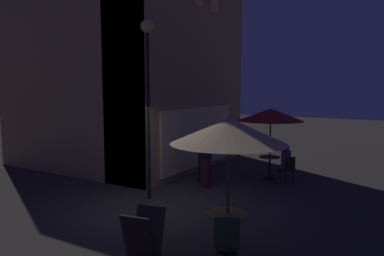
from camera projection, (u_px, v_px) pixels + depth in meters
The scene contains 13 objects.
ground_plane at pixel (153, 208), 9.52m from camera, with size 60.00×60.00×0.00m, color #3C3732.
cafe_building at pixel (132, 59), 13.50m from camera, with size 6.68×7.20×8.08m.
street_lamp_near_corner at pixel (148, 73), 9.91m from camera, with size 0.35×0.35×4.77m.
menu_sandwich_board at pixel (144, 237), 6.45m from camera, with size 0.74×0.65×0.93m.
cafe_table_0 at pixel (270, 163), 12.39m from camera, with size 0.68×0.68×0.75m.
cafe_table_1 at pixel (227, 223), 6.95m from camera, with size 0.78×0.78×0.73m.
patio_umbrella_0 at pixel (271, 115), 12.21m from camera, with size 2.12×2.12×2.33m.
patio_umbrella_1 at pixel (228, 131), 6.76m from camera, with size 2.12×2.12×2.49m.
cafe_chair_0 at pixel (288, 168), 11.64m from camera, with size 0.55×0.55×0.88m.
cafe_chair_1 at pixel (227, 238), 6.15m from camera, with size 0.55×0.55×0.96m.
patron_seated_0 at pixel (285, 162), 11.74m from camera, with size 0.45×0.51×1.26m.
patron_standing_1 at pixel (206, 159), 11.39m from camera, with size 0.36×0.36×1.70m.
patron_standing_2 at pixel (203, 154), 12.07m from camera, with size 0.37×0.37×1.75m.
Camera 1 is at (-7.39, -5.63, 3.05)m, focal length 35.26 mm.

